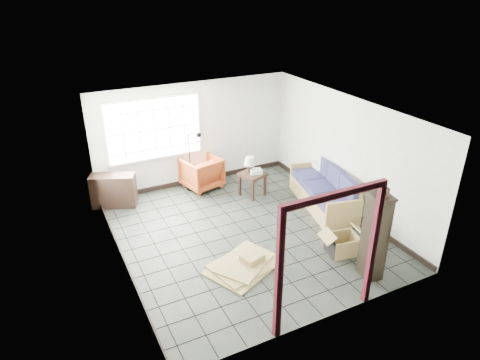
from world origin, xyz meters
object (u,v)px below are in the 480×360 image
armchair (201,171)px  futon_sofa (326,192)px  side_table (253,177)px  tall_shelf (375,236)px

armchair → futon_sofa: bearing=122.1°
futon_sofa → side_table: size_ratio=3.37×
armchair → side_table: bearing=120.2°
futon_sofa → tall_shelf: 2.65m
tall_shelf → futon_sofa: bearing=79.1°
futon_sofa → tall_shelf: tall_shelf is taller
side_table → futon_sofa: bearing=-43.3°
futon_sofa → armchair: bearing=147.9°
futon_sofa → armchair: futon_sofa is taller
armchair → side_table: armchair is taller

